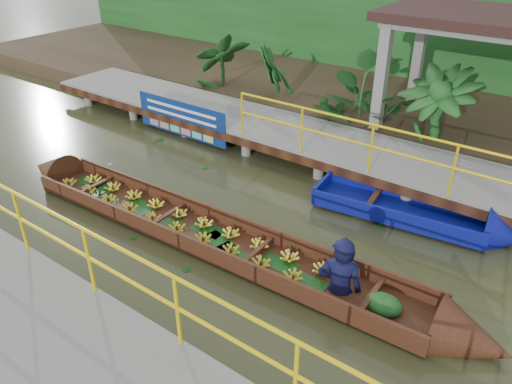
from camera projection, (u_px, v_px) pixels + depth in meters
The scene contains 10 objects.
ground at pixel (203, 216), 9.65m from camera, with size 80.00×80.00×0.00m, color #34371B.
land_strip at pixel (371, 101), 14.79m from camera, with size 30.00×8.00×0.45m, color #2E2317.
far_dock at pixel (299, 137), 11.80m from camera, with size 16.00×2.06×1.66m.
near_dock at pixel (33, 369), 6.04m from camera, with size 18.00×2.40×1.73m.
pavilion at pixel (485, 30), 11.13m from camera, with size 4.40×3.00×3.00m.
foliage_backdrop at pixel (412, 25), 15.67m from camera, with size 30.00×0.80×4.00m, color #144117.
vendor_boat at pixel (228, 236), 8.55m from camera, with size 9.98×1.39×2.34m.
moored_blue_boat at pixel (450, 223), 9.13m from camera, with size 3.88×1.42×0.90m.
blue_banner at pixel (181, 119), 12.61m from camera, with size 2.90×0.04×0.91m.
tropical_plants at pixel (425, 100), 11.55m from camera, with size 14.39×1.39×1.73m.
Camera 1 is at (5.67, -5.97, 5.15)m, focal length 35.00 mm.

